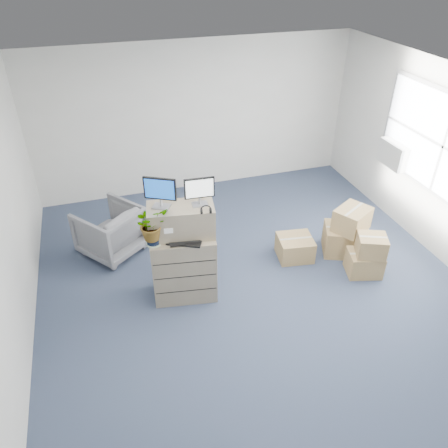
{
  "coord_description": "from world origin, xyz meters",
  "views": [
    {
      "loc": [
        -1.83,
        -4.14,
        4.25
      ],
      "look_at": [
        -0.42,
        0.4,
        1.09
      ],
      "focal_mm": 35.0,
      "sensor_mm": 36.0,
      "label": 1
    }
  ],
  "objects_px": {
    "filing_cabinet_lower": "(184,266)",
    "office_chair": "(110,229)",
    "monitor_left": "(160,191)",
    "keyboard": "(184,242)",
    "monitor_right": "(199,190)",
    "potted_plant": "(152,228)",
    "water_bottle": "(185,224)"
  },
  "relations": [
    {
      "from": "monitor_left",
      "to": "office_chair",
      "type": "distance_m",
      "value": 1.82
    },
    {
      "from": "filing_cabinet_lower",
      "to": "office_chair",
      "type": "height_order",
      "value": "filing_cabinet_lower"
    },
    {
      "from": "monitor_left",
      "to": "keyboard",
      "type": "distance_m",
      "value": 0.72
    },
    {
      "from": "monitor_left",
      "to": "water_bottle",
      "type": "relative_size",
      "value": 1.66
    },
    {
      "from": "keyboard",
      "to": "water_bottle",
      "type": "xyz_separation_m",
      "value": [
        0.07,
        0.22,
        0.11
      ]
    },
    {
      "from": "water_bottle",
      "to": "monitor_right",
      "type": "bearing_deg",
      "value": -17.91
    },
    {
      "from": "potted_plant",
      "to": "water_bottle",
      "type": "bearing_deg",
      "value": 16.38
    },
    {
      "from": "monitor_left",
      "to": "keyboard",
      "type": "relative_size",
      "value": 0.92
    },
    {
      "from": "filing_cabinet_lower",
      "to": "office_chair",
      "type": "xyz_separation_m",
      "value": [
        -0.88,
        1.3,
        -0.06
      ]
    },
    {
      "from": "filing_cabinet_lower",
      "to": "office_chair",
      "type": "relative_size",
      "value": 1.14
    },
    {
      "from": "keyboard",
      "to": "potted_plant",
      "type": "bearing_deg",
      "value": -168.48
    },
    {
      "from": "filing_cabinet_lower",
      "to": "office_chair",
      "type": "bearing_deg",
      "value": 133.15
    },
    {
      "from": "office_chair",
      "to": "monitor_left",
      "type": "bearing_deg",
      "value": 80.93
    },
    {
      "from": "monitor_right",
      "to": "potted_plant",
      "type": "distance_m",
      "value": 0.75
    },
    {
      "from": "water_bottle",
      "to": "potted_plant",
      "type": "relative_size",
      "value": 0.45
    },
    {
      "from": "filing_cabinet_lower",
      "to": "water_bottle",
      "type": "xyz_separation_m",
      "value": [
        0.06,
        0.08,
        0.62
      ]
    },
    {
      "from": "water_bottle",
      "to": "potted_plant",
      "type": "distance_m",
      "value": 0.48
    },
    {
      "from": "monitor_right",
      "to": "water_bottle",
      "type": "height_order",
      "value": "monitor_right"
    },
    {
      "from": "potted_plant",
      "to": "filing_cabinet_lower",
      "type": "bearing_deg",
      "value": 8.16
    },
    {
      "from": "monitor_left",
      "to": "monitor_right",
      "type": "xyz_separation_m",
      "value": [
        0.47,
        -0.09,
        -0.02
      ]
    },
    {
      "from": "filing_cabinet_lower",
      "to": "office_chair",
      "type": "distance_m",
      "value": 1.58
    },
    {
      "from": "monitor_right",
      "to": "keyboard",
      "type": "relative_size",
      "value": 0.86
    },
    {
      "from": "monitor_right",
      "to": "keyboard",
      "type": "distance_m",
      "value": 0.69
    },
    {
      "from": "water_bottle",
      "to": "keyboard",
      "type": "bearing_deg",
      "value": -106.74
    },
    {
      "from": "keyboard",
      "to": "office_chair",
      "type": "xyz_separation_m",
      "value": [
        -0.88,
        1.45,
        -0.56
      ]
    },
    {
      "from": "monitor_left",
      "to": "office_chair",
      "type": "xyz_separation_m",
      "value": [
        -0.66,
        1.2,
        -1.2
      ]
    },
    {
      "from": "monitor_left",
      "to": "monitor_right",
      "type": "distance_m",
      "value": 0.48
    },
    {
      "from": "keyboard",
      "to": "monitor_right",
      "type": "bearing_deg",
      "value": 57.63
    },
    {
      "from": "monitor_left",
      "to": "office_chair",
      "type": "relative_size",
      "value": 0.47
    },
    {
      "from": "monitor_right",
      "to": "water_bottle",
      "type": "xyz_separation_m",
      "value": [
        -0.19,
        0.06,
        -0.51
      ]
    },
    {
      "from": "keyboard",
      "to": "office_chair",
      "type": "relative_size",
      "value": 0.51
    },
    {
      "from": "filing_cabinet_lower",
      "to": "keyboard",
      "type": "distance_m",
      "value": 0.53
    }
  ]
}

